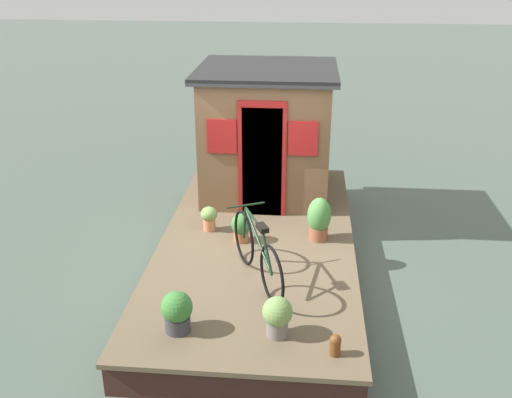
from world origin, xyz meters
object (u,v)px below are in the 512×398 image
at_px(houseboat_cabin, 267,131).
at_px(bicycle, 257,252).
at_px(potted_plant_mint, 177,311).
at_px(potted_plant_basil, 277,315).
at_px(mooring_bollard, 335,344).
at_px(potted_plant_lavender, 241,227).
at_px(potted_plant_rosemary, 209,217).
at_px(potted_plant_succulent, 319,219).

relative_size(houseboat_cabin, bicycle, 1.40).
relative_size(houseboat_cabin, potted_plant_mint, 4.68).
bearing_deg(potted_plant_basil, houseboat_cabin, 5.88).
distance_m(bicycle, mooring_bollard, 1.66).
height_order(potted_plant_lavender, potted_plant_basil, potted_plant_basil).
bearing_deg(potted_plant_basil, potted_plant_rosemary, 25.04).
xyz_separation_m(bicycle, potted_plant_succulent, (1.19, -0.77, -0.08)).
relative_size(bicycle, potted_plant_rosemary, 4.30).
relative_size(potted_plant_rosemary, potted_plant_basil, 0.79).
bearing_deg(potted_plant_succulent, bicycle, 147.22).
bearing_deg(potted_plant_mint, potted_plant_basil, -89.42).
relative_size(potted_plant_succulent, mooring_bollard, 2.64).
height_order(potted_plant_mint, potted_plant_succulent, potted_plant_succulent).
distance_m(houseboat_cabin, bicycle, 2.97).
xyz_separation_m(houseboat_cabin, potted_plant_basil, (-3.98, -0.41, -0.80)).
distance_m(potted_plant_lavender, potted_plant_basil, 2.22).
distance_m(bicycle, potted_plant_lavender, 1.11).
bearing_deg(mooring_bollard, potted_plant_rosemary, 32.78).
distance_m(houseboat_cabin, potted_plant_lavender, 2.04).
bearing_deg(potted_plant_succulent, potted_plant_mint, 146.20).
height_order(potted_plant_lavender, mooring_bollard, potted_plant_lavender).
distance_m(potted_plant_mint, potted_plant_rosemary, 2.44).
relative_size(potted_plant_lavender, potted_plant_succulent, 0.65).
relative_size(bicycle, potted_plant_mint, 3.35).
bearing_deg(bicycle, houseboat_cabin, 1.92).
bearing_deg(houseboat_cabin, potted_plant_mint, 170.53).
bearing_deg(houseboat_cabin, potted_plant_basil, -174.12).
distance_m(potted_plant_succulent, potted_plant_rosemary, 1.60).
height_order(potted_plant_rosemary, mooring_bollard, potted_plant_rosemary).
xyz_separation_m(bicycle, potted_plant_basil, (-1.08, -0.31, -0.15)).
relative_size(potted_plant_mint, potted_plant_rosemary, 1.28).
distance_m(potted_plant_lavender, mooring_bollard, 2.70).
bearing_deg(bicycle, mooring_bollard, -145.91).
bearing_deg(houseboat_cabin, potted_plant_rosemary, 155.00).
xyz_separation_m(potted_plant_mint, potted_plant_rosemary, (2.44, 0.06, -0.04)).
bearing_deg(potted_plant_lavender, potted_plant_mint, 168.29).
bearing_deg(potted_plant_basil, potted_plant_lavender, 16.52).
bearing_deg(potted_plant_rosemary, mooring_bollard, -147.22).
xyz_separation_m(potted_plant_lavender, mooring_bollard, (-2.40, -1.24, -0.09)).
relative_size(potted_plant_mint, potted_plant_succulent, 0.74).
relative_size(bicycle, potted_plant_basil, 3.41).
bearing_deg(potted_plant_succulent, houseboat_cabin, 27.00).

